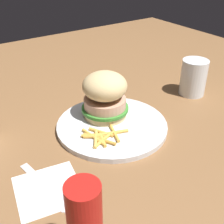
{
  "coord_description": "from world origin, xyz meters",
  "views": [
    {
      "loc": [
        -0.32,
        -0.42,
        0.37
      ],
      "look_at": [
        -0.01,
        0.03,
        0.04
      ],
      "focal_mm": 45.93,
      "sensor_mm": 36.0,
      "label": 1
    }
  ],
  "objects": [
    {
      "name": "fries_pile",
      "position": [
        -0.06,
        -0.01,
        0.02
      ],
      "size": [
        0.1,
        0.08,
        0.01
      ],
      "color": "gold",
      "rests_on": "plate"
    },
    {
      "name": "plate",
      "position": [
        -0.01,
        0.03,
        0.01
      ],
      "size": [
        0.25,
        0.25,
        0.01
      ],
      "primitive_type": "cylinder",
      "color": "silver",
      "rests_on": "ground_plane"
    },
    {
      "name": "napkin",
      "position": [
        -0.21,
        -0.07,
        0.0
      ],
      "size": [
        0.13,
        0.13,
        0.0
      ],
      "primitive_type": "cube",
      "rotation": [
        0.0,
        0.0,
        -0.17
      ],
      "color": "white",
      "rests_on": "ground_plane"
    },
    {
      "name": "ground_plane",
      "position": [
        0.0,
        0.0,
        0.0
      ],
      "size": [
        1.6,
        1.6,
        0.0
      ],
      "primitive_type": "plane",
      "color": "brown"
    },
    {
      "name": "sandwich",
      "position": [
        0.0,
        0.07,
        0.07
      ],
      "size": [
        0.11,
        0.11,
        0.11
      ],
      "color": "tan",
      "rests_on": "plate"
    },
    {
      "name": "drink_glass",
      "position": [
        0.27,
        0.04,
        0.05
      ],
      "size": [
        0.07,
        0.07,
        0.1
      ],
      "color": "silver",
      "rests_on": "ground_plane"
    },
    {
      "name": "fork",
      "position": [
        -0.21,
        -0.07,
        0.0
      ],
      "size": [
        0.04,
        0.17,
        0.0
      ],
      "color": "silver",
      "rests_on": "napkin"
    }
  ]
}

